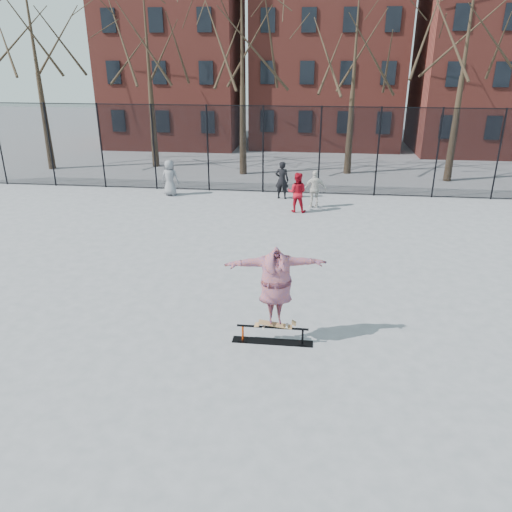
# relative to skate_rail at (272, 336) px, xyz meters

# --- Properties ---
(ground) EXTENTS (100.00, 100.00, 0.00)m
(ground) POSITION_rel_skate_rail_xyz_m (-0.24, 0.20, -0.16)
(ground) COLOR slate
(skate_rail) EXTENTS (1.85, 0.28, 0.41)m
(skate_rail) POSITION_rel_skate_rail_xyz_m (0.00, 0.00, 0.00)
(skate_rail) COLOR black
(skate_rail) RESTS_ON ground
(skateboard) EXTENTS (0.82, 0.20, 0.10)m
(skateboard) POSITION_rel_skate_rail_xyz_m (0.06, 0.00, 0.30)
(skateboard) COLOR #A57842
(skateboard) RESTS_ON skate_rail
(skater) EXTENTS (2.31, 1.05, 1.82)m
(skater) POSITION_rel_skate_rail_xyz_m (0.06, 0.00, 1.26)
(skater) COLOR #3C3B95
(skater) RESTS_ON skateboard
(bystander_grey) EXTENTS (0.86, 0.62, 1.65)m
(bystander_grey) POSITION_rel_skate_rail_xyz_m (-5.83, 12.13, 0.66)
(bystander_grey) COLOR slate
(bystander_grey) RESTS_ON ground
(bystander_black) EXTENTS (0.67, 0.49, 1.70)m
(bystander_black) POSITION_rel_skate_rail_xyz_m (-0.67, 12.20, 0.69)
(bystander_black) COLOR black
(bystander_black) RESTS_ON ground
(bystander_red) EXTENTS (0.86, 0.70, 1.65)m
(bystander_red) POSITION_rel_skate_rail_xyz_m (0.10, 10.23, 0.67)
(bystander_red) COLOR #AF0F1E
(bystander_red) RESTS_ON ground
(bystander_white) EXTENTS (0.97, 0.48, 1.60)m
(bystander_white) POSITION_rel_skate_rail_xyz_m (0.83, 10.94, 0.64)
(bystander_white) COLOR beige
(bystander_white) RESTS_ON ground
(fence) EXTENTS (34.03, 0.07, 4.00)m
(fence) POSITION_rel_skate_rail_xyz_m (-0.25, 13.20, 1.90)
(fence) COLOR black
(fence) RESTS_ON ground
(tree_row) EXTENTS (33.66, 7.46, 10.67)m
(tree_row) POSITION_rel_skate_rail_xyz_m (-0.49, 17.35, 7.20)
(tree_row) COLOR black
(tree_row) RESTS_ON ground
(rowhouses) EXTENTS (29.00, 7.00, 13.00)m
(rowhouses) POSITION_rel_skate_rail_xyz_m (0.48, 26.20, 5.91)
(rowhouses) COLOR maroon
(rowhouses) RESTS_ON ground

